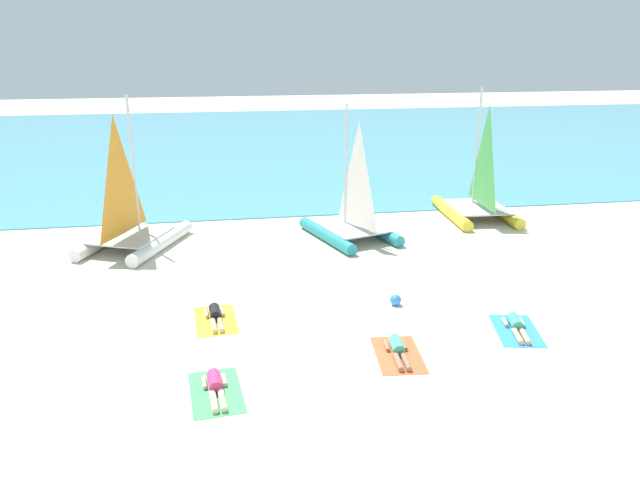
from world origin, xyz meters
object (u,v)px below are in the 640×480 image
(towel_leftmost, at_px, (216,392))
(sunbather_rightmost, at_px, (516,325))
(sailboat_teal, at_px, (352,219))
(towel_rightmost, at_px, (516,331))
(sailboat_yellow, at_px, (478,200))
(beach_ball, at_px, (396,300))
(sunbather_center_right, at_px, (398,349))
(sunbather_center_left, at_px, (215,315))
(sunbather_leftmost, at_px, (215,385))
(sailboat_white, at_px, (131,226))
(towel_center_right, at_px, (398,355))
(towel_center_left, at_px, (216,320))

(towel_leftmost, height_order, sunbather_rightmost, sunbather_rightmost)
(sailboat_teal, relative_size, towel_rightmost, 2.67)
(sailboat_yellow, xyz_separation_m, beach_ball, (-5.94, -8.15, -0.65))
(beach_ball, bearing_deg, sunbather_center_right, -105.03)
(sunbather_center_left, xyz_separation_m, towel_rightmost, (7.85, -2.00, -0.13))
(towel_leftmost, xyz_separation_m, sunbather_center_left, (0.00, 3.69, 0.13))
(towel_leftmost, relative_size, towel_rightmost, 1.00)
(towel_rightmost, xyz_separation_m, beach_ball, (-2.71, 2.10, 0.16))
(towel_leftmost, height_order, sunbather_leftmost, sunbather_leftmost)
(sunbather_center_left, relative_size, sunbather_rightmost, 1.00)
(sailboat_teal, bearing_deg, sunbather_rightmost, -90.20)
(sailboat_white, height_order, sunbather_center_left, sailboat_white)
(sunbather_leftmost, relative_size, towel_rightmost, 0.83)
(sunbather_center_right, bearing_deg, towel_center_right, -90.00)
(sailboat_white, distance_m, towel_rightmost, 13.87)
(sailboat_yellow, bearing_deg, sunbather_center_left, -141.06)
(sunbather_center_left, height_order, sunbather_rightmost, same)
(towel_leftmost, relative_size, sunbather_leftmost, 1.21)
(towel_center_left, height_order, beach_ball, beach_ball)
(sailboat_white, height_order, beach_ball, sailboat_white)
(sunbather_center_left, height_order, beach_ball, beach_ball)
(towel_center_left, xyz_separation_m, sunbather_rightmost, (7.86, -1.87, 0.13))
(sailboat_white, height_order, sailboat_yellow, sailboat_white)
(towel_leftmost, distance_m, towel_rightmost, 8.04)
(towel_center_left, xyz_separation_m, sunbather_center_right, (4.39, -2.61, 0.13))
(towel_rightmost, relative_size, sunbather_rightmost, 1.22)
(sunbather_center_right, height_order, towel_rightmost, sunbather_center_right)
(towel_rightmost, bearing_deg, towel_leftmost, -167.88)
(towel_center_left, height_order, sunbather_center_right, sunbather_center_right)
(towel_center_left, bearing_deg, sailboat_white, 114.01)
(towel_center_left, bearing_deg, sunbather_center_left, 94.53)
(sailboat_white, xyz_separation_m, towel_center_left, (2.98, -6.69, -0.81))
(towel_center_right, relative_size, towel_rightmost, 1.00)
(sailboat_white, distance_m, towel_center_right, 11.94)
(towel_rightmost, relative_size, beach_ball, 5.73)
(sailboat_yellow, bearing_deg, sunbather_rightmost, -105.26)
(towel_rightmost, xyz_separation_m, sunbather_rightmost, (0.01, 0.07, 0.13))
(sailboat_white, relative_size, towel_leftmost, 2.88)
(towel_center_left, relative_size, sunbather_rightmost, 1.22)
(towel_leftmost, height_order, sunbather_center_left, sunbather_center_left)
(sailboat_teal, bearing_deg, sailboat_yellow, -0.53)
(sailboat_white, distance_m, towel_leftmost, 10.76)
(sailboat_white, distance_m, towel_center_left, 7.37)
(sunbather_leftmost, bearing_deg, sunbather_center_left, 84.20)
(sailboat_white, relative_size, sailboat_yellow, 1.00)
(sailboat_white, distance_m, sunbather_center_left, 7.29)
(sailboat_white, relative_size, sailboat_teal, 1.08)
(sunbather_center_left, bearing_deg, sailboat_white, 109.66)
(sunbather_leftmost, height_order, towel_center_right, sunbather_leftmost)
(sailboat_teal, relative_size, sunbather_leftmost, 3.23)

